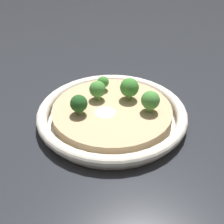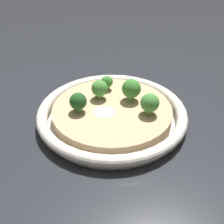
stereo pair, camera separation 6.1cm
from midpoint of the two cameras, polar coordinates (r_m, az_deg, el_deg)
ground_plane at (r=0.62m, az=2.80°, el=-1.76°), size 6.00×6.00×0.00m
risotto_bowl at (r=0.61m, az=2.85°, el=-0.34°), size 0.32×0.32×0.03m
cheese_sprinkle at (r=0.58m, az=1.36°, el=0.44°), size 0.04×0.04×0.01m
broccoli_back_right at (r=0.61m, az=6.80°, el=4.62°), size 0.04×0.04×0.05m
broccoli_right at (r=0.58m, az=10.70°, el=1.69°), size 0.04×0.04×0.05m
broccoli_left at (r=0.58m, az=-3.92°, el=2.00°), size 0.04×0.04×0.04m
broccoli_back at (r=0.66m, az=1.66°, el=6.03°), size 0.03×0.03×0.03m
broccoli_back_left at (r=0.62m, az=0.27°, el=4.70°), size 0.04×0.04×0.04m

